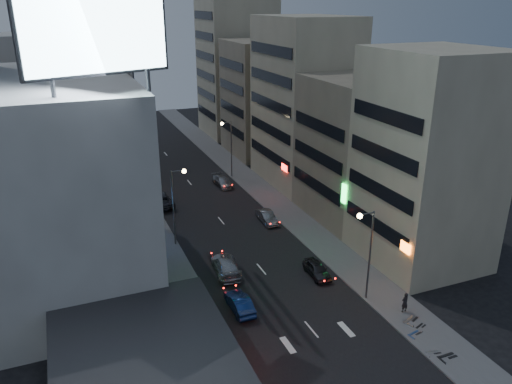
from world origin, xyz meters
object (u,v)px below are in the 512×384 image
scooter_silver_a (439,344)px  person (405,302)px  parked_car_right_near (317,269)px  scooter_black_a (453,345)px  parked_car_left (159,200)px  parked_car_right_far (223,181)px  road_car_blue (239,303)px  road_car_silver (226,265)px  scooter_blue (418,324)px  scooter_black_b (422,317)px  scooter_silver_b (413,308)px  parked_car_right_mid (267,217)px

scooter_silver_a → person: bearing=2.0°
parked_car_right_near → scooter_black_a: scooter_black_a is taller
parked_car_left → parked_car_right_far: bearing=-162.9°
road_car_blue → scooter_silver_a: road_car_blue is taller
parked_car_left → scooter_black_a: (13.62, -35.55, -0.05)m
parked_car_left → road_car_blue: parked_car_left is taller
road_car_silver → scooter_black_a: road_car_silver is taller
road_car_silver → scooter_blue: size_ratio=3.16×
scooter_black_b → scooter_blue: bearing=102.5°
person → scooter_blue: (-0.57, -2.37, -0.35)m
scooter_silver_b → parked_car_right_mid: bearing=-14.4°
person → scooter_blue: person is taller
parked_car_right_mid → scooter_silver_a: 25.49m
scooter_blue → scooter_black_b: bearing=-67.8°
parked_car_right_mid → scooter_silver_b: 21.48m
parked_car_right_mid → road_car_silver: road_car_silver is taller
scooter_silver_a → scooter_blue: (0.11, 2.46, 0.01)m
scooter_silver_b → person: bearing=-1.7°
road_car_silver → person: person is taller
parked_car_right_near → scooter_silver_a: 13.03m
scooter_black_b → scooter_silver_b: bearing=-17.8°
parked_car_left → parked_car_right_far: (9.49, 3.67, -0.13)m
person → scooter_black_a: (0.03, -5.42, -0.24)m
parked_car_left → scooter_silver_b: size_ratio=2.74×
parked_car_right_far → scooter_silver_b: 34.74m
parked_car_right_near → scooter_silver_a: size_ratio=2.38×
parked_car_right_mid → scooter_silver_b: bearing=-79.5°
parked_car_left → person: (13.59, -30.13, 0.19)m
person → scooter_silver_a: 4.89m
parked_car_right_far → person: 34.05m
road_car_blue → person: person is taller
person → scooter_blue: 2.46m
scooter_black_a → road_car_blue: bearing=47.9°
road_car_silver → scooter_black_b: 17.66m
scooter_black_a → scooter_silver_b: bearing=-3.5°
parked_car_right_far → scooter_black_a: size_ratio=2.23×
parked_car_left → scooter_black_a: bearing=106.9°
parked_car_right_mid → road_car_silver: 12.08m
scooter_silver_a → scooter_silver_b: bearing=-2.8°
parked_car_right_far → road_car_silver: size_ratio=0.86×
parked_car_right_near → scooter_black_a: 13.78m
road_car_blue → scooter_silver_a: (11.55, -10.21, -0.06)m
scooter_silver_b → road_car_blue: bearing=40.4°
road_car_silver → person: size_ratio=3.08×
scooter_silver_b → parked_car_left: bearing=0.4°
parked_car_right_far → scooter_blue: parked_car_right_far is taller
parked_car_right_far → scooter_silver_a: bearing=-88.4°
parked_car_right_mid → road_car_blue: size_ratio=0.96×
scooter_black_a → scooter_blue: 3.11m
parked_car_right_mid → road_car_blue: road_car_blue is taller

